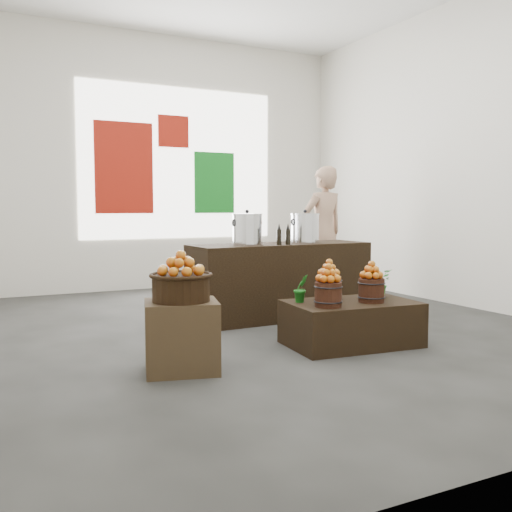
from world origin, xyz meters
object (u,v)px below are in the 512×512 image
display_table (351,323)px  shopper (323,231)px  crate (182,336)px  stock_pot_left (247,230)px  wicker_basket (181,288)px  stock_pot_center (305,229)px  counter (280,281)px

display_table → shopper: shopper is taller
crate → stock_pot_left: stock_pot_left is taller
wicker_basket → display_table: 1.78m
display_table → shopper: bearing=66.8°
wicker_basket → stock_pot_center: (2.11, 1.59, 0.37)m
crate → counter: counter is taller
stock_pot_left → wicker_basket: bearing=-130.3°
display_table → stock_pot_left: size_ratio=3.62×
stock_pot_left → shopper: size_ratio=0.17×
wicker_basket → counter: size_ratio=0.21×
display_table → counter: 1.49m
counter → stock_pot_center: (0.34, 0.01, 0.60)m
counter → stock_pot_left: (-0.44, -0.01, 0.60)m
stock_pot_left → counter: bearing=1.7°
wicker_basket → display_table: (1.71, 0.11, -0.46)m
crate → shopper: 4.25m
counter → stock_pot_center: 0.69m
stock_pot_left → stock_pot_center: size_ratio=1.00×
wicker_basket → shopper: (3.15, 2.77, 0.28)m
wicker_basket → shopper: size_ratio=0.24×
shopper → stock_pot_left: bearing=27.3°
crate → shopper: size_ratio=0.30×
stock_pot_center → shopper: size_ratio=0.17×
wicker_basket → counter: bearing=41.8°
wicker_basket → stock_pot_center: 2.67m
stock_pot_left → display_table: bearing=-75.4°
wicker_basket → shopper: bearing=41.4°
wicker_basket → display_table: bearing=3.8°
counter → stock_pot_center: bearing=-0.0°
wicker_basket → shopper: shopper is taller
counter → stock_pot_left: stock_pot_left is taller
wicker_basket → stock_pot_left: stock_pot_left is taller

